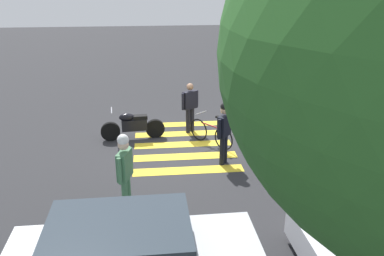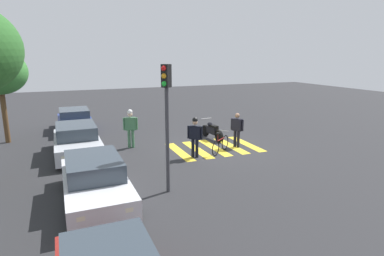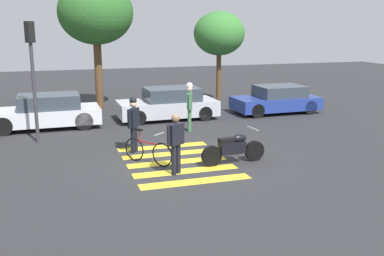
% 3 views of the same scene
% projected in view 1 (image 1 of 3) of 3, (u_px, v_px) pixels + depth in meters
% --- Properties ---
extents(ground_plane, '(60.00, 60.00, 0.00)m').
position_uv_depth(ground_plane, '(183.00, 144.00, 12.83)').
color(ground_plane, '#2B2B2D').
extents(police_motorcycle, '(2.04, 0.62, 1.02)m').
position_uv_depth(police_motorcycle, '(133.00, 126.00, 13.10)').
color(police_motorcycle, black).
rests_on(police_motorcycle, ground_plane).
extents(leaning_bicycle, '(1.13, 1.40, 1.02)m').
position_uv_depth(leaning_bicycle, '(211.00, 133.00, 12.66)').
color(leaning_bicycle, black).
rests_on(leaning_bicycle, ground_plane).
extents(officer_on_foot, '(0.45, 0.57, 1.80)m').
position_uv_depth(officer_on_foot, '(224.00, 129.00, 11.20)').
color(officer_on_foot, black).
rests_on(officer_on_foot, ground_plane).
extents(officer_by_motorcycle, '(0.58, 0.43, 1.68)m').
position_uv_depth(officer_by_motorcycle, '(190.00, 105.00, 13.49)').
color(officer_by_motorcycle, black).
rests_on(officer_by_motorcycle, ground_plane).
extents(pedestrian_bystander, '(0.34, 0.67, 1.89)m').
position_uv_depth(pedestrian_bystander, '(125.00, 168.00, 8.82)').
color(pedestrian_bystander, '#3F724C').
rests_on(pedestrian_bystander, ground_plane).
extents(crosswalk_stripes, '(3.01, 4.05, 0.01)m').
position_uv_depth(crosswalk_stripes, '(183.00, 144.00, 12.83)').
color(crosswalk_stripes, yellow).
rests_on(crosswalk_stripes, ground_plane).
extents(traffic_light_pole, '(0.34, 0.35, 4.13)m').
position_uv_depth(traffic_light_pole, '(382.00, 85.00, 8.79)').
color(traffic_light_pole, '#38383D').
rests_on(traffic_light_pole, ground_plane).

